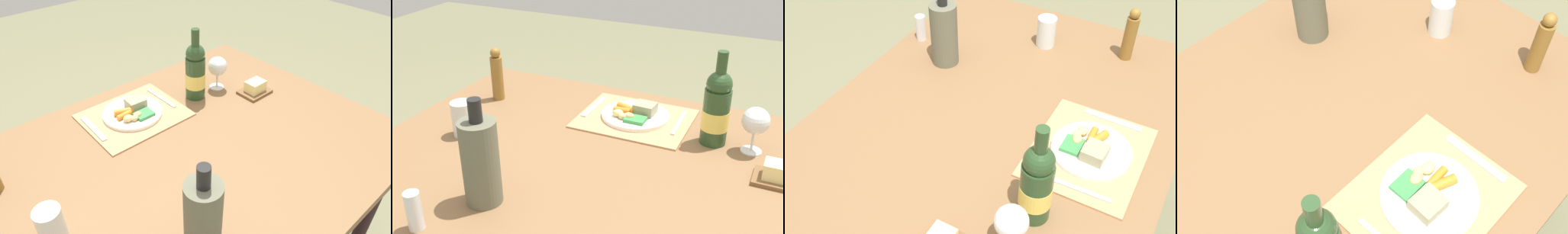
% 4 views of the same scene
% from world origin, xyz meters
% --- Properties ---
extents(dining_table, '(1.48, 1.08, 0.72)m').
position_xyz_m(dining_table, '(0.00, 0.00, 0.66)').
color(dining_table, brown).
rests_on(dining_table, ground_plane).
extents(placemat, '(0.38, 0.32, 0.01)m').
position_xyz_m(placemat, '(0.02, -0.30, 0.72)').
color(placemat, tan).
rests_on(placemat, dining_table).
extents(dinner_plate, '(0.24, 0.24, 0.05)m').
position_xyz_m(dinner_plate, '(0.02, -0.31, 0.74)').
color(dinner_plate, white).
rests_on(dinner_plate, placemat).
extents(fork, '(0.02, 0.19, 0.00)m').
position_xyz_m(fork, '(-0.13, -0.33, 0.73)').
color(fork, silver).
rests_on(fork, placemat).
extents(knife, '(0.02, 0.18, 0.00)m').
position_xyz_m(knife, '(0.18, -0.32, 0.73)').
color(knife, silver).
rests_on(knife, placemat).
extents(cooler_bottle, '(0.10, 0.10, 0.29)m').
position_xyz_m(cooler_bottle, '(0.21, 0.31, 0.84)').
color(cooler_bottle, '#62634F').
rests_on(cooler_bottle, dining_table).
extents(water_tumbler, '(0.07, 0.07, 0.12)m').
position_xyz_m(water_tumbler, '(0.49, 0.04, 0.77)').
color(water_tumbler, silver).
rests_on(water_tumbler, dining_table).
extents(pepper_mill, '(0.04, 0.04, 0.20)m').
position_xyz_m(pepper_mill, '(0.55, -0.25, 0.81)').
color(pepper_mill, olive).
rests_on(pepper_mill, dining_table).
extents(wine_glass, '(0.08, 0.08, 0.15)m').
position_xyz_m(wine_glass, '(-0.38, -0.24, 0.82)').
color(wine_glass, white).
rests_on(wine_glass, dining_table).
extents(wine_bottle, '(0.08, 0.08, 0.30)m').
position_xyz_m(wine_bottle, '(-0.26, -0.25, 0.84)').
color(wine_bottle, '#294724').
rests_on(wine_bottle, dining_table).
extents(salt_shaker, '(0.04, 0.04, 0.10)m').
position_xyz_m(salt_shaker, '(0.29, 0.48, 0.77)').
color(salt_shaker, white).
rests_on(salt_shaker, dining_table).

